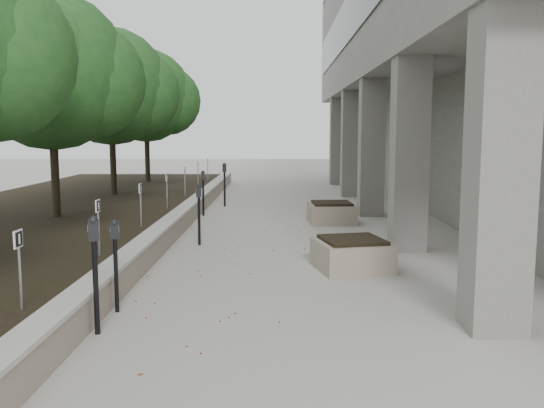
{
  "coord_description": "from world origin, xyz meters",
  "views": [
    {
      "loc": [
        0.71,
        -6.14,
        2.51
      ],
      "look_at": [
        0.54,
        6.54,
        0.9
      ],
      "focal_mm": 38.39,
      "sensor_mm": 36.0,
      "label": 1
    }
  ],
  "objects_px": {
    "crabapple_tree_3": "(52,105)",
    "planter_front": "(352,254)",
    "crabapple_tree_5": "(146,115)",
    "parking_meter_3": "(199,215)",
    "parking_meter_4": "(203,193)",
    "parking_meter_2": "(116,266)",
    "planter_back": "(332,212)",
    "parking_meter_5": "(225,185)",
    "parking_meter_1": "(95,276)",
    "crabapple_tree_4": "(111,112)"
  },
  "relations": [
    {
      "from": "crabapple_tree_5",
      "to": "parking_meter_3",
      "type": "distance_m",
      "value": 12.41
    },
    {
      "from": "planter_back",
      "to": "parking_meter_1",
      "type": "bearing_deg",
      "value": -112.7
    },
    {
      "from": "crabapple_tree_4",
      "to": "planter_front",
      "type": "bearing_deg",
      "value": -52.2
    },
    {
      "from": "parking_meter_3",
      "to": "parking_meter_4",
      "type": "xyz_separation_m",
      "value": [
        -0.49,
        4.42,
        -0.0
      ]
    },
    {
      "from": "parking_meter_5",
      "to": "parking_meter_1",
      "type": "bearing_deg",
      "value": -87.25
    },
    {
      "from": "crabapple_tree_4",
      "to": "planter_front",
      "type": "relative_size",
      "value": 4.38
    },
    {
      "from": "parking_meter_4",
      "to": "parking_meter_5",
      "type": "bearing_deg",
      "value": 72.14
    },
    {
      "from": "parking_meter_2",
      "to": "parking_meter_3",
      "type": "height_order",
      "value": "parking_meter_3"
    },
    {
      "from": "parking_meter_4",
      "to": "planter_front",
      "type": "bearing_deg",
      "value": -68.1
    },
    {
      "from": "crabapple_tree_3",
      "to": "planter_back",
      "type": "bearing_deg",
      "value": 12.91
    },
    {
      "from": "parking_meter_3",
      "to": "planter_back",
      "type": "height_order",
      "value": "parking_meter_3"
    },
    {
      "from": "parking_meter_5",
      "to": "parking_meter_4",
      "type": "bearing_deg",
      "value": -96.72
    },
    {
      "from": "crabapple_tree_4",
      "to": "planter_back",
      "type": "relative_size",
      "value": 4.44
    },
    {
      "from": "crabapple_tree_5",
      "to": "planter_front",
      "type": "relative_size",
      "value": 4.38
    },
    {
      "from": "crabapple_tree_4",
      "to": "planter_back",
      "type": "height_order",
      "value": "crabapple_tree_4"
    },
    {
      "from": "parking_meter_2",
      "to": "parking_meter_5",
      "type": "relative_size",
      "value": 0.9
    },
    {
      "from": "crabapple_tree_4",
      "to": "parking_meter_2",
      "type": "bearing_deg",
      "value": -74.0
    },
    {
      "from": "parking_meter_4",
      "to": "parking_meter_5",
      "type": "height_order",
      "value": "parking_meter_5"
    },
    {
      "from": "parking_meter_3",
      "to": "planter_front",
      "type": "distance_m",
      "value": 3.82
    },
    {
      "from": "crabapple_tree_5",
      "to": "parking_meter_2",
      "type": "relative_size",
      "value": 4.16
    },
    {
      "from": "parking_meter_2",
      "to": "crabapple_tree_5",
      "type": "bearing_deg",
      "value": 87.93
    },
    {
      "from": "parking_meter_1",
      "to": "parking_meter_3",
      "type": "distance_m",
      "value": 5.66
    },
    {
      "from": "crabapple_tree_4",
      "to": "parking_meter_5",
      "type": "relative_size",
      "value": 3.75
    },
    {
      "from": "parking_meter_1",
      "to": "planter_front",
      "type": "height_order",
      "value": "parking_meter_1"
    },
    {
      "from": "parking_meter_2",
      "to": "planter_front",
      "type": "relative_size",
      "value": 1.05
    },
    {
      "from": "parking_meter_3",
      "to": "crabapple_tree_3",
      "type": "bearing_deg",
      "value": 150.67
    },
    {
      "from": "crabapple_tree_4",
      "to": "parking_meter_2",
      "type": "relative_size",
      "value": 4.16
    },
    {
      "from": "parking_meter_2",
      "to": "planter_back",
      "type": "bearing_deg",
      "value": 51.74
    },
    {
      "from": "crabapple_tree_3",
      "to": "parking_meter_5",
      "type": "xyz_separation_m",
      "value": [
        3.69,
        4.97,
        -2.39
      ]
    },
    {
      "from": "planter_back",
      "to": "crabapple_tree_3",
      "type": "bearing_deg",
      "value": -167.09
    },
    {
      "from": "crabapple_tree_3",
      "to": "planter_front",
      "type": "distance_m",
      "value": 8.31
    },
    {
      "from": "crabapple_tree_4",
      "to": "parking_meter_4",
      "type": "xyz_separation_m",
      "value": [
        3.26,
        -2.15,
        -2.45
      ]
    },
    {
      "from": "crabapple_tree_5",
      "to": "parking_meter_3",
      "type": "height_order",
      "value": "crabapple_tree_5"
    },
    {
      "from": "crabapple_tree_3",
      "to": "parking_meter_2",
      "type": "height_order",
      "value": "crabapple_tree_3"
    },
    {
      "from": "crabapple_tree_5",
      "to": "planter_front",
      "type": "bearing_deg",
      "value": -63.68
    },
    {
      "from": "parking_meter_1",
      "to": "parking_meter_4",
      "type": "height_order",
      "value": "parking_meter_1"
    },
    {
      "from": "parking_meter_3",
      "to": "parking_meter_5",
      "type": "bearing_deg",
      "value": 83.97
    },
    {
      "from": "planter_front",
      "to": "parking_meter_4",
      "type": "bearing_deg",
      "value": 118.24
    },
    {
      "from": "parking_meter_3",
      "to": "planter_front",
      "type": "bearing_deg",
      "value": -42.31
    },
    {
      "from": "crabapple_tree_3",
      "to": "parking_meter_1",
      "type": "relative_size",
      "value": 3.66
    },
    {
      "from": "planter_back",
      "to": "parking_meter_4",
      "type": "bearing_deg",
      "value": 161.1
    },
    {
      "from": "parking_meter_1",
      "to": "parking_meter_3",
      "type": "bearing_deg",
      "value": 69.98
    },
    {
      "from": "parking_meter_2",
      "to": "crabapple_tree_4",
      "type": "bearing_deg",
      "value": 92.68
    },
    {
      "from": "crabapple_tree_5",
      "to": "planter_back",
      "type": "distance_m",
      "value": 11.26
    },
    {
      "from": "crabapple_tree_4",
      "to": "parking_meter_1",
      "type": "relative_size",
      "value": 3.66
    },
    {
      "from": "parking_meter_2",
      "to": "parking_meter_5",
      "type": "bearing_deg",
      "value": 74.46
    },
    {
      "from": "crabapple_tree_3",
      "to": "planter_front",
      "type": "height_order",
      "value": "crabapple_tree_3"
    },
    {
      "from": "crabapple_tree_3",
      "to": "parking_meter_1",
      "type": "bearing_deg",
      "value": -65.76
    },
    {
      "from": "crabapple_tree_5",
      "to": "parking_meter_4",
      "type": "xyz_separation_m",
      "value": [
        3.26,
        -7.15,
        -2.45
      ]
    },
    {
      "from": "crabapple_tree_5",
      "to": "parking_meter_3",
      "type": "relative_size",
      "value": 4.03
    }
  ]
}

